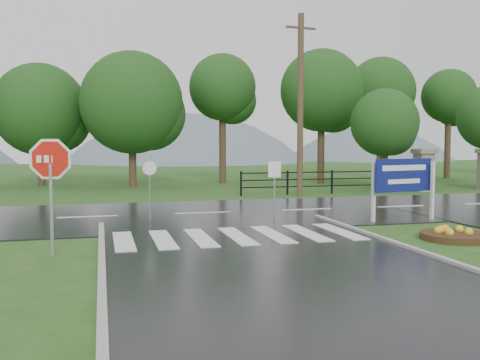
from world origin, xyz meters
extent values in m
plane|color=#254F1A|center=(0.00, 0.00, 0.00)|extent=(120.00, 120.00, 0.00)
cube|color=black|center=(0.00, 10.00, 0.00)|extent=(90.00, 8.00, 0.04)
cube|color=silver|center=(-3.00, 5.00, 0.06)|extent=(0.50, 2.80, 0.02)
cube|color=silver|center=(-2.00, 5.00, 0.06)|extent=(0.50, 2.80, 0.02)
cube|color=silver|center=(-1.00, 5.00, 0.06)|extent=(0.50, 2.80, 0.02)
cube|color=silver|center=(0.00, 5.00, 0.06)|extent=(0.50, 2.80, 0.02)
cube|color=silver|center=(1.00, 5.00, 0.06)|extent=(0.50, 2.80, 0.02)
cube|color=silver|center=(2.00, 5.00, 0.06)|extent=(0.50, 2.80, 0.02)
cube|color=silver|center=(3.00, 5.00, 0.06)|extent=(0.50, 2.80, 0.02)
cube|color=gray|center=(13.00, 16.00, 1.00)|extent=(0.80, 0.80, 2.00)
cube|color=#6B6659|center=(13.00, 16.00, 2.12)|extent=(1.00, 1.00, 0.24)
cube|color=black|center=(7.75, 16.00, 0.40)|extent=(9.50, 0.05, 0.05)
cube|color=black|center=(7.75, 16.00, 0.75)|extent=(9.50, 0.05, 0.05)
cube|color=black|center=(7.75, 16.00, 1.10)|extent=(9.50, 0.05, 0.05)
cube|color=black|center=(3.00, 16.00, 0.60)|extent=(0.08, 0.08, 1.20)
cube|color=black|center=(12.50, 16.00, 0.60)|extent=(0.08, 0.08, 1.20)
sphere|color=slate|center=(8.00, 65.00, -17.28)|extent=(48.00, 48.00, 48.00)
sphere|color=slate|center=(36.00, 65.00, -12.96)|extent=(36.00, 36.00, 36.00)
cube|color=#939399|center=(-4.62, 3.74, 1.05)|extent=(0.06, 0.06, 2.10)
cylinder|color=white|center=(-4.62, 3.76, 2.21)|extent=(1.26, 0.18, 1.26)
cylinder|color=red|center=(-4.62, 3.74, 2.21)|extent=(1.09, 0.17, 1.10)
cube|color=silver|center=(4.92, 6.56, 0.98)|extent=(0.12, 0.12, 1.96)
cube|color=silver|center=(7.07, 6.56, 0.98)|extent=(0.12, 0.12, 1.96)
cube|color=navy|center=(5.99, 6.56, 1.52)|extent=(2.31, 0.57, 1.08)
cube|color=white|center=(5.99, 6.53, 1.76)|extent=(1.82, 0.41, 0.18)
cube|color=white|center=(5.99, 6.53, 1.32)|extent=(1.34, 0.31, 0.15)
cylinder|color=#332111|center=(5.54, 3.31, 0.09)|extent=(1.79, 1.79, 0.18)
cube|color=#939399|center=(2.09, 8.12, 0.91)|extent=(0.04, 0.04, 1.83)
cube|color=white|center=(2.09, 8.10, 1.68)|extent=(0.43, 0.05, 0.53)
cylinder|color=#939399|center=(-1.99, 8.82, 0.92)|extent=(0.06, 0.06, 1.84)
cylinder|color=white|center=(-1.99, 8.80, 1.74)|extent=(0.46, 0.06, 0.46)
cylinder|color=#473523|center=(5.83, 15.50, 4.36)|extent=(0.29, 0.29, 8.73)
cube|color=brown|center=(5.83, 15.50, 8.05)|extent=(1.55, 0.26, 0.10)
cylinder|color=#3D2B1C|center=(11.50, 17.50, 1.53)|extent=(0.46, 0.46, 3.06)
sphere|color=#174114|center=(11.50, 17.50, 3.68)|extent=(3.70, 3.70, 3.70)
camera|label=1|loc=(-3.53, -8.85, 2.57)|focal=40.00mm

